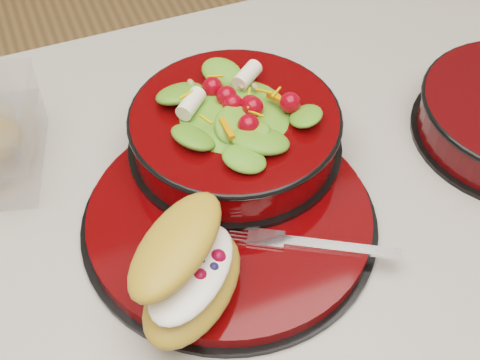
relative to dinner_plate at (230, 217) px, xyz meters
name	(u,v)px	position (x,y,z in m)	size (l,w,h in m)	color
dinner_plate	(230,217)	(0.00, 0.00, 0.00)	(0.31, 0.31, 0.02)	black
salad_bowl	(235,123)	(0.04, 0.09, 0.05)	(0.24, 0.24, 0.10)	black
croissant	(189,269)	(-0.07, -0.08, 0.05)	(0.15, 0.16, 0.08)	#BB8539
fork	(318,244)	(0.07, -0.07, 0.01)	(0.14, 0.09, 0.00)	silver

